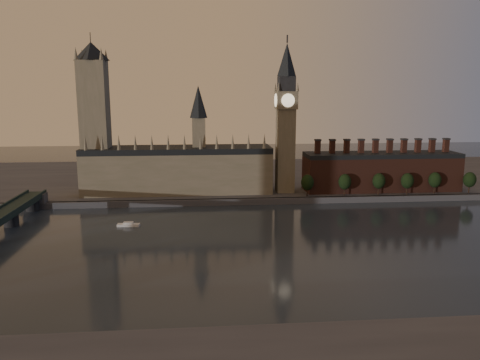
{
  "coord_description": "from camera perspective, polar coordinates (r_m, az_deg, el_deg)",
  "views": [
    {
      "loc": [
        -49.47,
        -210.71,
        73.77
      ],
      "look_at": [
        -26.51,
        55.0,
        23.27
      ],
      "focal_mm": 35.0,
      "sensor_mm": 36.0,
      "label": 1
    }
  ],
  "objects": [
    {
      "name": "palace_of_westminster",
      "position": [
        330.11,
        -7.47,
        1.54
      ],
      "size": [
        130.0,
        30.3,
        74.0
      ],
      "color": "#7A6B57",
      "rests_on": "north_bank"
    },
    {
      "name": "embankment_tree_0",
      "position": [
        318.59,
        8.22,
        -0.3
      ],
      "size": [
        8.6,
        8.6,
        14.88
      ],
      "color": "black",
      "rests_on": "north_bank"
    },
    {
      "name": "embankment_tree_4",
      "position": [
        351.64,
        22.67,
        0.01
      ],
      "size": [
        8.6,
        8.6,
        14.88
      ],
      "color": "black",
      "rests_on": "north_bank"
    },
    {
      "name": "big_ben",
      "position": [
        326.62,
        5.61,
        7.7
      ],
      "size": [
        15.0,
        15.0,
        107.0
      ],
      "color": "#7A6B57",
      "rests_on": "north_bank"
    },
    {
      "name": "north_bank",
      "position": [
        398.41,
        2.28,
        0.33
      ],
      "size": [
        900.0,
        182.0,
        4.0
      ],
      "color": "#4D4D52",
      "rests_on": "ground"
    },
    {
      "name": "embankment_tree_5",
      "position": [
        362.5,
        26.21,
        0.03
      ],
      "size": [
        8.6,
        8.6,
        14.88
      ],
      "color": "black",
      "rests_on": "north_bank"
    },
    {
      "name": "chimney_block",
      "position": [
        350.36,
        16.82,
        1.07
      ],
      "size": [
        110.0,
        25.0,
        37.0
      ],
      "color": "#4C261D",
      "rests_on": "north_bank"
    },
    {
      "name": "victoria_tower",
      "position": [
        333.58,
        -17.3,
        7.72
      ],
      "size": [
        24.0,
        24.0,
        108.0
      ],
      "color": "#7A6B57",
      "rests_on": "north_bank"
    },
    {
      "name": "ground",
      "position": [
        228.67,
        7.91,
        -8.21
      ],
      "size": [
        900.0,
        900.0,
        0.0
      ],
      "primitive_type": "plane",
      "color": "black",
      "rests_on": "ground"
    },
    {
      "name": "embankment_tree_3",
      "position": [
        341.04,
        19.73,
        -0.1
      ],
      "size": [
        8.6,
        8.6,
        14.88
      ],
      "color": "black",
      "rests_on": "north_bank"
    },
    {
      "name": "embankment_tree_2",
      "position": [
        334.4,
        16.58,
        -0.12
      ],
      "size": [
        8.6,
        8.6,
        14.88
      ],
      "color": "black",
      "rests_on": "north_bank"
    },
    {
      "name": "embankment_tree_1",
      "position": [
        325.63,
        12.66,
        -0.21
      ],
      "size": [
        8.6,
        8.6,
        14.88
      ],
      "color": "black",
      "rests_on": "north_bank"
    },
    {
      "name": "river_boat",
      "position": [
        268.67,
        -13.45,
        -5.31
      ],
      "size": [
        12.46,
        4.21,
        2.46
      ],
      "rotation": [
        0.0,
        0.0,
        -0.06
      ],
      "color": "silver",
      "rests_on": "ground"
    }
  ]
}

